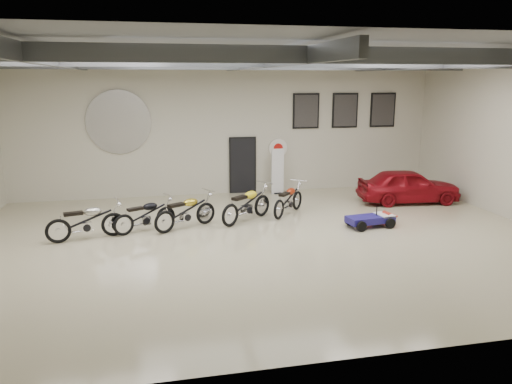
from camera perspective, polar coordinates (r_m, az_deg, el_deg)
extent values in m
cube|color=tan|center=(13.66, 1.07, -5.60)|extent=(16.00, 12.00, 0.01)
cube|color=slate|center=(12.97, 1.16, 15.84)|extent=(16.00, 12.00, 0.01)
cube|color=beige|center=(18.93, -3.09, 7.30)|extent=(16.00, 0.02, 5.00)
cube|color=black|center=(19.16, -1.54, 3.01)|extent=(0.92, 0.08, 2.10)
imported|color=maroon|center=(18.51, 17.03, 0.69)|extent=(1.78, 3.67, 1.21)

